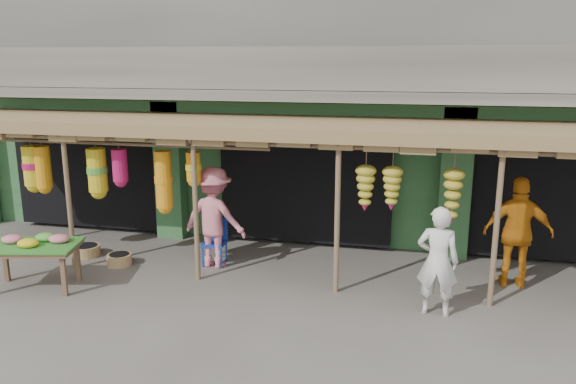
% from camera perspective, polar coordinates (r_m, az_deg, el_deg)
% --- Properties ---
extents(ground, '(80.00, 80.00, 0.00)m').
position_cam_1_polar(ground, '(10.12, -0.66, -9.14)').
color(ground, '#514C47').
rests_on(ground, ground).
extents(building, '(16.40, 6.80, 7.00)m').
position_cam_1_polar(building, '(14.14, 4.02, 11.29)').
color(building, gray).
rests_on(building, ground).
extents(awning, '(14.00, 2.70, 2.79)m').
position_cam_1_polar(awning, '(10.25, -0.57, 6.08)').
color(awning, brown).
rests_on(awning, ground).
extents(flower_table, '(1.71, 1.23, 0.93)m').
position_cam_1_polar(flower_table, '(10.58, -24.47, -5.06)').
color(flower_table, brown).
rests_on(flower_table, ground).
extents(blue_chair, '(0.45, 0.46, 0.89)m').
position_cam_1_polar(blue_chair, '(10.96, -7.38, -4.69)').
color(blue_chair, navy).
rests_on(blue_chair, ground).
extents(basket_left, '(0.57, 0.57, 0.19)m').
position_cam_1_polar(basket_left, '(13.02, -23.64, -4.66)').
color(basket_left, olive).
rests_on(basket_left, ground).
extents(basket_mid, '(0.62, 0.62, 0.21)m').
position_cam_1_polar(basket_mid, '(12.09, -19.78, -5.62)').
color(basket_mid, olive).
rests_on(basket_mid, ground).
extents(basket_right, '(0.63, 0.63, 0.21)m').
position_cam_1_polar(basket_right, '(11.36, -16.74, -6.59)').
color(basket_right, olive).
rests_on(basket_right, ground).
extents(person_front, '(0.67, 0.48, 1.73)m').
position_cam_1_polar(person_front, '(8.93, 14.95, -6.81)').
color(person_front, silver).
rests_on(person_front, ground).
extents(person_vendor, '(1.15, 0.49, 1.95)m').
position_cam_1_polar(person_vendor, '(10.42, 22.34, -3.83)').
color(person_vendor, '#C97212').
rests_on(person_vendor, ground).
extents(person_shopper, '(1.34, 0.89, 1.93)m').
position_cam_1_polar(person_shopper, '(10.68, -7.51, -2.57)').
color(person_shopper, '#D87281').
rests_on(person_shopper, ground).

